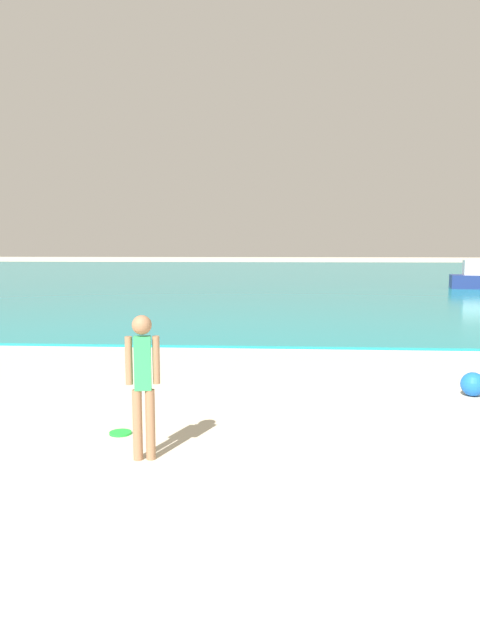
{
  "coord_description": "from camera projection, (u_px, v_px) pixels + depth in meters",
  "views": [
    {
      "loc": [
        0.3,
        -1.67,
        2.29
      ],
      "look_at": [
        -0.33,
        8.0,
        1.01
      ],
      "focal_mm": 32.47,
      "sensor_mm": 36.0,
      "label": 1
    }
  ],
  "objects": [
    {
      "name": "water",
      "position": [
        274.0,
        275.0,
        42.39
      ],
      "size": [
        160.0,
        60.0,
        0.06
      ],
      "primitive_type": "cube",
      "color": "teal",
      "rests_on": "ground"
    },
    {
      "name": "frisbee",
      "position": [
        120.0,
        433.0,
        7.01
      ],
      "size": [
        0.27,
        0.27,
        0.03
      ],
      "primitive_type": "cylinder",
      "color": "green",
      "rests_on": "ground"
    },
    {
      "name": "person_standing",
      "position": [
        143.0,
        378.0,
        6.07
      ],
      "size": [
        0.35,
        0.21,
        1.56
      ],
      "rotation": [
        0.0,
        0.0,
        3.32
      ],
      "color": "#936B4C",
      "rests_on": "ground"
    },
    {
      "name": "beach_ball",
      "position": [
        473.0,
        384.0,
        8.74
      ],
      "size": [
        0.36,
        0.36,
        0.36
      ],
      "primitive_type": "sphere",
      "color": "blue",
      "rests_on": "ground"
    }
  ]
}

